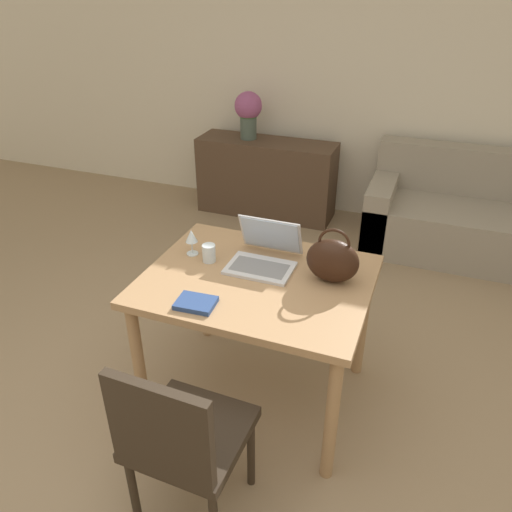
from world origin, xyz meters
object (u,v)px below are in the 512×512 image
object	(u,v)px
wine_glass	(191,237)
flower_vase	(248,111)
handbag	(333,260)
couch	(481,221)
drinking_glass	(209,253)
chair	(181,437)
laptop	(265,252)

from	to	relation	value
wine_glass	flower_vase	xyz separation A→B (m)	(-0.55, 2.22, 0.11)
wine_glass	handbag	world-z (taller)	handbag
handbag	flower_vase	xyz separation A→B (m)	(-1.30, 2.21, 0.09)
couch	wine_glass	size ratio (longest dim) A/B	12.84
couch	drinking_glass	xyz separation A→B (m)	(-1.45, -2.12, 0.53)
couch	flower_vase	world-z (taller)	flower_vase
handbag	wine_glass	bearing A→B (deg)	-179.75
drinking_glass	handbag	bearing A→B (deg)	3.44
drinking_glass	flower_vase	bearing A→B (deg)	106.53
chair	couch	size ratio (longest dim) A/B	0.48
drinking_glass	flower_vase	size ratio (longest dim) A/B	0.22
couch	handbag	bearing A→B (deg)	-111.30
laptop	handbag	distance (m)	0.37
couch	flower_vase	bearing A→B (deg)	176.43
couch	handbag	distance (m)	2.31
chair	handbag	distance (m)	1.04
chair	flower_vase	bearing A→B (deg)	108.40
wine_glass	drinking_glass	bearing A→B (deg)	-16.85
drinking_glass	wine_glass	distance (m)	0.13
laptop	wine_glass	size ratio (longest dim) A/B	2.31
chair	flower_vase	size ratio (longest dim) A/B	2.08
chair	flower_vase	world-z (taller)	flower_vase
laptop	wine_glass	bearing A→B (deg)	-172.12
laptop	handbag	world-z (taller)	handbag
chair	wine_glass	distance (m)	1.05
couch	laptop	world-z (taller)	laptop
laptop	drinking_glass	bearing A→B (deg)	-162.10
drinking_glass	handbag	distance (m)	0.64
laptop	drinking_glass	distance (m)	0.29
laptop	wine_glass	distance (m)	0.40
drinking_glass	couch	bearing A→B (deg)	55.69
wine_glass	handbag	xyz separation A→B (m)	(0.75, 0.00, 0.02)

